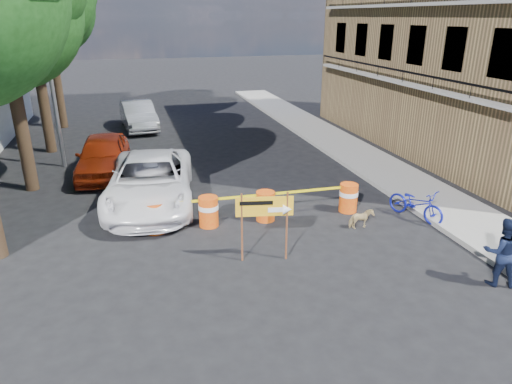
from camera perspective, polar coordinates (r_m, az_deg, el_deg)
ground at (r=11.71m, az=2.49°, el=-8.25°), size 120.00×120.00×0.00m
sidewalk_east at (r=19.15m, az=14.76°, el=3.23°), size 2.40×40.00×0.15m
apartment_building at (r=23.33m, az=26.86°, el=19.69°), size 8.00×16.00×12.00m
tree_mid_a at (r=17.05m, az=-29.29°, el=19.55°), size 5.25×5.00×8.68m
tree_far at (r=26.92m, az=-24.69°, el=20.40°), size 5.04×4.80×8.84m
streetlamp at (r=19.42m, az=-24.47°, el=15.33°), size 1.25×0.18×8.00m
barrel_far_left at (r=13.14m, az=-12.49°, el=-3.04°), size 0.58×0.58×0.90m
barrel_mid_left at (r=13.27m, az=-5.96°, el=-2.37°), size 0.58×0.58×0.90m
barrel_mid_right at (r=13.59m, az=1.19°, el=-1.68°), size 0.58×0.58×0.90m
barrel_far_right at (r=14.48m, az=11.48°, el=-0.63°), size 0.58×0.58×0.90m
detour_sign at (r=11.05m, az=1.99°, el=-2.45°), size 1.39×0.42×1.81m
pedestrian at (r=11.65m, az=28.37°, el=-6.60°), size 0.98×0.89×1.64m
bicycle at (r=14.35m, az=19.57°, el=0.23°), size 0.97×1.14×1.84m
dog at (r=13.46m, az=13.00°, el=-3.32°), size 0.71×0.36×0.58m
suv_white at (r=15.02m, az=-13.07°, el=1.33°), size 3.32×5.97×1.58m
sedan_red at (r=18.41m, az=-18.53°, el=4.37°), size 2.13×4.64×1.54m
sedan_silver at (r=25.68m, az=-14.50°, el=9.26°), size 2.01×4.60×1.47m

